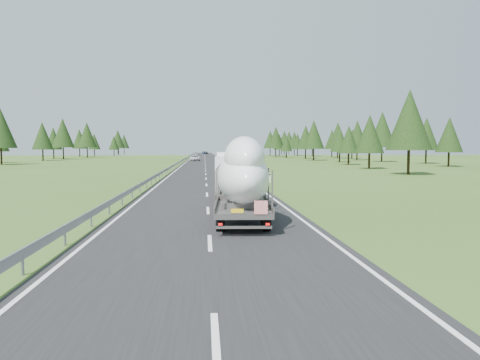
{
  "coord_description": "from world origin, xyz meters",
  "views": [
    {
      "loc": [
        -0.19,
        -17.33,
        3.59
      ],
      "look_at": [
        1.76,
        8.26,
        1.79
      ],
      "focal_mm": 35.0,
      "sensor_mm": 36.0,
      "label": 1
    }
  ],
  "objects": [
    {
      "name": "distant_van",
      "position": [
        -2.64,
        106.98,
        0.76
      ],
      "size": [
        2.61,
        5.53,
        1.53
      ],
      "primitive_type": "imported",
      "rotation": [
        0.0,
        0.0,
        -0.01
      ],
      "color": "silver",
      "rests_on": "ground"
    },
    {
      "name": "tree_line_right",
      "position": [
        38.94,
        98.28,
        6.99
      ],
      "size": [
        28.75,
        268.81,
        12.49
      ],
      "color": "black",
      "rests_on": "ground"
    },
    {
      "name": "boat_truck",
      "position": [
        1.76,
        8.61,
        2.08
      ],
      "size": [
        3.23,
        17.5,
        4.08
      ],
      "color": "silver",
      "rests_on": "ground"
    },
    {
      "name": "marker_posts",
      "position": [
        6.5,
        155.0,
        0.54
      ],
      "size": [
        0.13,
        350.08,
        1.0
      ],
      "color": "silver",
      "rests_on": "ground"
    },
    {
      "name": "distant_car_dark",
      "position": [
        0.64,
        229.79,
        0.75
      ],
      "size": [
        2.16,
        4.53,
        1.49
      ],
      "primitive_type": "imported",
      "rotation": [
        0.0,
        0.0,
        -0.09
      ],
      "color": "black",
      "rests_on": "ground"
    },
    {
      "name": "distant_car_blue",
      "position": [
        -0.62,
        255.0,
        0.67
      ],
      "size": [
        1.68,
        4.17,
        1.35
      ],
      "primitive_type": "imported",
      "rotation": [
        0.0,
        0.0,
        0.06
      ],
      "color": "#15223C",
      "rests_on": "ground"
    },
    {
      "name": "road_surface",
      "position": [
        0.0,
        100.0,
        0.01
      ],
      "size": [
        10.0,
        400.0,
        0.02
      ],
      "primitive_type": "cube",
      "color": "black",
      "rests_on": "ground"
    },
    {
      "name": "highway_sign",
      "position": [
        7.2,
        80.0,
        1.81
      ],
      "size": [
        0.08,
        0.9,
        2.6
      ],
      "color": "slate",
      "rests_on": "ground"
    },
    {
      "name": "tree_line_left",
      "position": [
        -43.94,
        105.75,
        7.12
      ],
      "size": [
        13.96,
        268.31,
        12.65
      ],
      "color": "black",
      "rests_on": "ground"
    },
    {
      "name": "guardrail",
      "position": [
        -5.3,
        99.94,
        0.6
      ],
      "size": [
        0.1,
        400.0,
        0.76
      ],
      "color": "slate",
      "rests_on": "ground"
    },
    {
      "name": "ground",
      "position": [
        0.0,
        0.0,
        0.0
      ],
      "size": [
        400.0,
        400.0,
        0.0
      ],
      "primitive_type": "plane",
      "color": "#33501A",
      "rests_on": "ground"
    }
  ]
}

